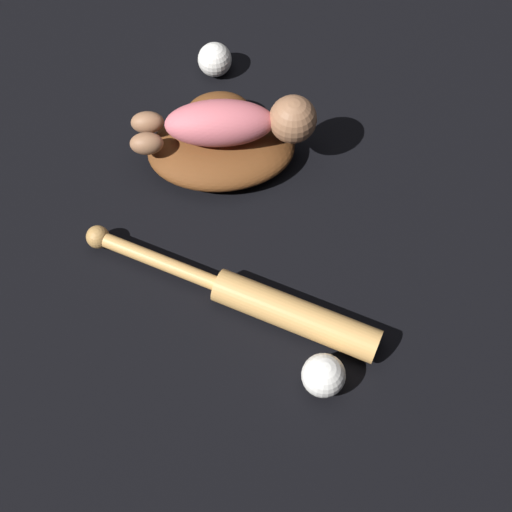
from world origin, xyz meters
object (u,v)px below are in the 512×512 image
baseball_glove (221,143)px  baseball (323,375)px  baseball_bat (264,303)px  baby_figure (234,123)px  baseball_spare (215,60)px

baseball_glove → baseball: bearing=-78.2°
baseball_glove → baseball_bat: bearing=-85.2°
baseball_glove → baby_figure: 0.09m
baseball_glove → baseball_bat: size_ratio=0.61×
baseball_glove → baseball_bat: baseball_glove is taller
baseball → baseball_bat: bearing=117.0°
baseball_glove → baseball_spare: (0.02, 0.24, 0.00)m
baseball_glove → baby_figure: size_ratio=0.85×
baseball_bat → baseball: (0.08, -0.16, 0.01)m
baseball → baseball_spare: baseball is taller
baby_figure → baseball: baby_figure is taller
baby_figure → baseball: size_ratio=4.84×
baseball → baseball_spare: (-0.10, 0.77, -0.00)m
baseball_glove → baseball_spare: 0.24m
baseball_bat → baseball_spare: bearing=91.5°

